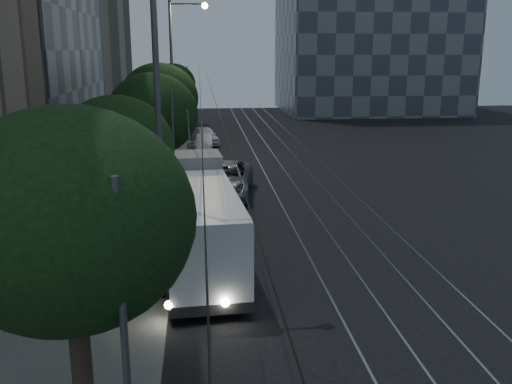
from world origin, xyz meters
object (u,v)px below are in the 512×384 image
at_px(car_white_b, 202,153).
at_px(streetlamp_far, 178,66).
at_px(car_white_c, 205,142).
at_px(car_white_d, 205,136).
at_px(streetlamp_near, 171,98).
at_px(car_white_a, 205,174).
at_px(trolleybus, 197,215).
at_px(pickup_silver, 223,180).

xyz_separation_m(car_white_b, streetlamp_far, (-1.57, 0.41, 6.19)).
height_order(car_white_c, car_white_d, car_white_d).
bearing_deg(car_white_c, car_white_b, -89.64).
bearing_deg(streetlamp_near, car_white_a, 85.94).
distance_m(car_white_d, streetlamp_near, 31.17).
bearing_deg(car_white_d, trolleybus, -103.69).
distance_m(pickup_silver, car_white_d, 17.83).
height_order(car_white_b, car_white_c, car_white_b).
xyz_separation_m(pickup_silver, car_white_d, (-0.82, 17.81, -0.17)).
relative_size(trolleybus, car_white_b, 2.82).
bearing_deg(car_white_a, pickup_silver, -70.40).
relative_size(trolleybus, pickup_silver, 1.83).
bearing_deg(car_white_d, streetlamp_far, -116.67).
bearing_deg(streetlamp_far, trolleybus, -86.36).
relative_size(car_white_a, streetlamp_far, 0.40).
height_order(pickup_silver, streetlamp_near, streetlamp_near).
distance_m(pickup_silver, car_white_b, 10.18).
distance_m(streetlamp_near, streetlamp_far, 23.32).
relative_size(pickup_silver, streetlamp_near, 0.61).
height_order(trolleybus, car_white_c, trolleybus).
bearing_deg(car_white_b, streetlamp_near, -105.51).
distance_m(trolleybus, streetlamp_near, 5.97).
relative_size(trolleybus, car_white_c, 3.30).
distance_m(trolleybus, car_white_c, 24.85).
distance_m(car_white_b, streetlamp_far, 6.40).
relative_size(pickup_silver, car_white_a, 1.46).
relative_size(car_white_a, streetlamp_near, 0.42).
distance_m(car_white_c, streetlamp_near, 28.87).
bearing_deg(car_white_c, streetlamp_near, -89.47).
bearing_deg(car_white_a, car_white_d, 85.52).
bearing_deg(car_white_d, car_white_b, -104.55).
height_order(car_white_c, streetlamp_near, streetlamp_near).
bearing_deg(car_white_a, trolleybus, -95.78).
bearing_deg(pickup_silver, car_white_d, 100.87).
bearing_deg(car_white_c, car_white_a, -87.64).
relative_size(trolleybus, streetlamp_near, 1.12).
bearing_deg(streetlamp_near, car_white_c, 87.53).
height_order(car_white_d, streetlamp_near, streetlamp_near).
height_order(pickup_silver, car_white_d, pickup_silver).
height_order(trolleybus, car_white_b, trolleybus).
bearing_deg(car_white_c, streetlamp_far, -107.20).
bearing_deg(pickup_silver, car_white_a, 121.64).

